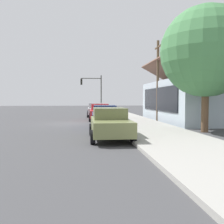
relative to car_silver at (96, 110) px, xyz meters
name	(u,v)px	position (x,y,z in m)	size (l,w,h in m)	color
ground_plane	(68,124)	(8.48, -2.67, -0.81)	(120.00, 120.00, 0.00)	#424244
sidewalk_curb	(134,122)	(8.48, 2.93, -0.73)	(60.00, 4.20, 0.16)	#A3A099
car_silver	(96,110)	(0.00, 0.00, 0.00)	(4.64, 2.06, 1.59)	silver
car_cherry	(100,112)	(5.46, 0.17, 0.00)	(4.58, 2.19, 1.59)	red
car_navy	(105,116)	(11.27, 0.18, 0.00)	(4.64, 2.20, 1.59)	navy
car_olive	(110,123)	(16.93, -0.02, 0.00)	(4.63, 2.11, 1.59)	olive
storefront_building	(198,99)	(7.08, 9.31, 1.21)	(13.04, 7.93, 5.91)	#ADBCC6
shade_tree	(206,52)	(15.00, 6.09, 4.14)	(5.56, 5.56, 7.75)	brown
traffic_light_main	(93,88)	(-3.81, -0.13, 2.68)	(0.37, 2.79, 5.20)	#383833
utility_pole_wooden	(158,79)	(6.71, 5.53, 3.11)	(1.80, 0.24, 7.50)	brown
fire_hydrant_red	(118,118)	(8.71, 1.53, -0.32)	(0.22, 0.22, 0.71)	red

